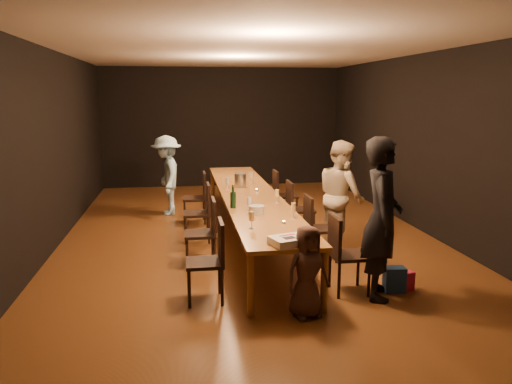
{
  "coord_description": "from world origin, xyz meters",
  "views": [
    {
      "loc": [
        -1.1,
        -7.77,
        2.3
      ],
      "look_at": [
        -0.07,
        -1.15,
        1.0
      ],
      "focal_mm": 35.0,
      "sensor_mm": 36.0,
      "label": 1
    }
  ],
  "objects": [
    {
      "name": "ground",
      "position": [
        0.0,
        0.0,
        0.0
      ],
      "size": [
        10.0,
        10.0,
        0.0
      ],
      "primitive_type": "plane",
      "color": "#431E10",
      "rests_on": "ground"
    },
    {
      "name": "room_shell",
      "position": [
        0.0,
        0.0,
        2.08
      ],
      "size": [
        6.04,
        10.04,
        3.02
      ],
      "color": "black",
      "rests_on": "ground"
    },
    {
      "name": "table",
      "position": [
        0.0,
        0.0,
        0.7
      ],
      "size": [
        0.9,
        6.0,
        0.75
      ],
      "color": "brown",
      "rests_on": "ground"
    },
    {
      "name": "chair_right_0",
      "position": [
        0.85,
        -2.4,
        0.47
      ],
      "size": [
        0.42,
        0.42,
        0.93
      ],
      "primitive_type": null,
      "rotation": [
        0.0,
        0.0,
        -1.57
      ],
      "color": "black",
      "rests_on": "ground"
    },
    {
      "name": "chair_right_1",
      "position": [
        0.85,
        -1.2,
        0.47
      ],
      "size": [
        0.42,
        0.42,
        0.93
      ],
      "primitive_type": null,
      "rotation": [
        0.0,
        0.0,
        -1.57
      ],
      "color": "black",
      "rests_on": "ground"
    },
    {
      "name": "chair_right_2",
      "position": [
        0.85,
        0.0,
        0.47
      ],
      "size": [
        0.42,
        0.42,
        0.93
      ],
      "primitive_type": null,
      "rotation": [
        0.0,
        0.0,
        -1.57
      ],
      "color": "black",
      "rests_on": "ground"
    },
    {
      "name": "chair_right_3",
      "position": [
        0.85,
        1.2,
        0.47
      ],
      "size": [
        0.42,
        0.42,
        0.93
      ],
      "primitive_type": null,
      "rotation": [
        0.0,
        0.0,
        -1.57
      ],
      "color": "black",
      "rests_on": "ground"
    },
    {
      "name": "chair_left_0",
      "position": [
        -0.85,
        -2.4,
        0.47
      ],
      "size": [
        0.42,
        0.42,
        0.93
      ],
      "primitive_type": null,
      "rotation": [
        0.0,
        0.0,
        1.57
      ],
      "color": "black",
      "rests_on": "ground"
    },
    {
      "name": "chair_left_1",
      "position": [
        -0.85,
        -1.2,
        0.47
      ],
      "size": [
        0.42,
        0.42,
        0.93
      ],
      "primitive_type": null,
      "rotation": [
        0.0,
        0.0,
        1.57
      ],
      "color": "black",
      "rests_on": "ground"
    },
    {
      "name": "chair_left_2",
      "position": [
        -0.85,
        0.0,
        0.47
      ],
      "size": [
        0.42,
        0.42,
        0.93
      ],
      "primitive_type": null,
      "rotation": [
        0.0,
        0.0,
        1.57
      ],
      "color": "black",
      "rests_on": "ground"
    },
    {
      "name": "chair_left_3",
      "position": [
        -0.85,
        1.2,
        0.47
      ],
      "size": [
        0.42,
        0.42,
        0.93
      ],
      "primitive_type": null,
      "rotation": [
        0.0,
        0.0,
        1.57
      ],
      "color": "black",
      "rests_on": "ground"
    },
    {
      "name": "woman_birthday",
      "position": [
        1.15,
        -2.58,
        0.93
      ],
      "size": [
        0.65,
        0.79,
        1.86
      ],
      "primitive_type": "imported",
      "rotation": [
        0.0,
        0.0,
        1.22
      ],
      "color": "black",
      "rests_on": "ground"
    },
    {
      "name": "woman_tan",
      "position": [
        1.28,
        -0.75,
        0.83
      ],
      "size": [
        0.75,
        0.9,
        1.66
      ],
      "primitive_type": "imported",
      "rotation": [
        0.0,
        0.0,
        1.73
      ],
      "color": "beige",
      "rests_on": "ground"
    },
    {
      "name": "man_blue",
      "position": [
        -1.35,
        1.94,
        0.77
      ],
      "size": [
        0.69,
        1.06,
        1.55
      ],
      "primitive_type": "imported",
      "rotation": [
        0.0,
        0.0,
        -1.45
      ],
      "color": "#99CBED",
      "rests_on": "ground"
    },
    {
      "name": "child",
      "position": [
        0.19,
        -2.97,
        0.49
      ],
      "size": [
        0.55,
        0.43,
        0.99
      ],
      "primitive_type": "imported",
      "rotation": [
        0.0,
        0.0,
        0.28
      ],
      "color": "#442C26",
      "rests_on": "ground"
    },
    {
      "name": "gift_bag_red",
      "position": [
        1.54,
        -2.47,
        0.11
      ],
      "size": [
        0.22,
        0.16,
        0.23
      ],
      "primitive_type": "cube",
      "rotation": [
        0.0,
        0.0,
        0.29
      ],
      "color": "#DD2158",
      "rests_on": "ground"
    },
    {
      "name": "gift_bag_blue",
      "position": [
        1.39,
        -2.48,
        0.15
      ],
      "size": [
        0.26,
        0.19,
        0.31
      ],
      "primitive_type": "cube",
      "rotation": [
        0.0,
        0.0,
        -0.11
      ],
      "color": "#214992",
      "rests_on": "ground"
    },
    {
      "name": "birthday_cake",
      "position": [
        0.02,
        -2.82,
        0.79
      ],
      "size": [
        0.44,
        0.39,
        0.09
      ],
      "rotation": [
        0.0,
        0.0,
        0.31
      ],
      "color": "white",
      "rests_on": "table"
    },
    {
      "name": "plate_stack",
      "position": [
        -0.1,
        -1.41,
        0.81
      ],
      "size": [
        0.24,
        0.24,
        0.12
      ],
      "primitive_type": "cylinder",
      "rotation": [
        0.0,
        0.0,
        0.2
      ],
      "color": "silver",
      "rests_on": "table"
    },
    {
      "name": "champagne_bottle",
      "position": [
        -0.37,
        -0.99,
        0.92
      ],
      "size": [
        0.08,
        0.08,
        0.34
      ],
      "primitive_type": null,
      "rotation": [
        0.0,
        0.0,
        -0.06
      ],
      "color": "black",
      "rests_on": "table"
    },
    {
      "name": "ice_bucket",
      "position": [
        -0.06,
        0.68,
        0.86
      ],
      "size": [
        0.24,
        0.24,
        0.23
      ],
      "primitive_type": "cylinder",
      "rotation": [
        0.0,
        0.0,
        -0.2
      ],
      "color": "silver",
      "rests_on": "table"
    },
    {
      "name": "wineglass_0",
      "position": [
        -0.27,
        -2.12,
        0.85
      ],
      "size": [
        0.06,
        0.06,
        0.21
      ],
      "primitive_type": null,
      "color": "beige",
      "rests_on": "table"
    },
    {
      "name": "wineglass_1",
      "position": [
        0.32,
        -1.72,
        0.85
      ],
      "size": [
        0.06,
        0.06,
        0.21
      ],
      "primitive_type": null,
      "color": "beige",
      "rests_on": "table"
    },
    {
      "name": "wineglass_2",
      "position": [
        -0.18,
        -1.27,
        0.85
      ],
      "size": [
        0.06,
        0.06,
        0.21
      ],
      "primitive_type": null,
      "color": "silver",
      "rests_on": "table"
    },
    {
      "name": "wineglass_3",
      "position": [
        0.29,
        -0.78,
        0.85
      ],
      "size": [
        0.06,
        0.06,
        0.21
      ],
      "primitive_type": null,
      "color": "beige",
      "rests_on": "table"
    },
    {
      "name": "wineglass_4",
      "position": [
        -0.32,
        0.37,
        0.85
      ],
      "size": [
        0.06,
        0.06,
        0.21
      ],
      "primitive_type": null,
      "color": "silver",
      "rests_on": "table"
    },
    {
      "name": "wineglass_5",
      "position": [
        0.18,
        0.96,
        0.85
      ],
      "size": [
        0.06,
        0.06,
        0.21
      ],
      "primitive_type": null,
      "color": "silver",
      "rests_on": "table"
    },
    {
      "name": "tealight_near",
      "position": [
        0.15,
        -1.95,
        0.77
      ],
      "size": [
        0.05,
        0.05,
        0.03
      ],
      "primitive_type": "cylinder",
      "color": "#B2B7B2",
      "rests_on": "table"
    },
    {
      "name": "tealight_mid",
      "position": [
        0.15,
        0.21,
        0.77
      ],
      "size": [
        0.05,
        0.05,
        0.03
      ],
      "primitive_type": "cylinder",
      "color": "#B2B7B2",
      "rests_on": "table"
    },
    {
      "name": "tealight_far",
      "position": [
        0.15,
        1.75,
        0.77
      ],
      "size": [
        0.05,
        0.05,
        0.03
      ],
      "primitive_type": "cylinder",
      "color": "#B2B7B2",
      "rests_on": "table"
    }
  ]
}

